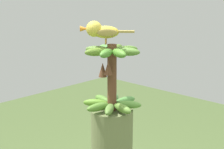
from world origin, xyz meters
The scene contains 2 objects.
banana_bunch centered at (0.00, 0.00, 1.41)m, with size 0.26×0.26×0.29m.
perched_bird centered at (-0.04, -0.03, 1.61)m, with size 0.19×0.16×0.10m.
Camera 1 is at (0.90, -0.95, 1.74)m, focal length 50.80 mm.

